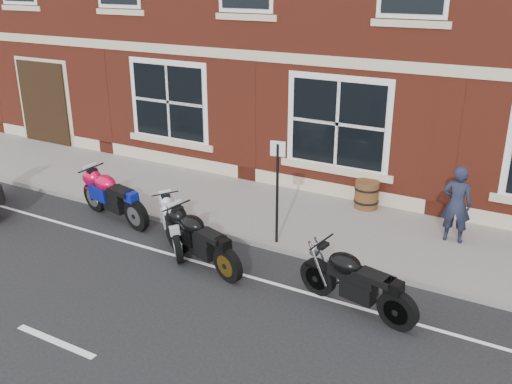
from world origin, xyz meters
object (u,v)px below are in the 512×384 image
pedestrian_left (457,204)px  parking_sign (277,185)px  moto_sport_silver (174,223)px  moto_naked_black (355,278)px  barrel_planter (367,194)px  moto_sport_red (114,195)px  moto_sport_black (202,238)px

pedestrian_left → parking_sign: 3.66m
moto_sport_silver → moto_naked_black: 4.09m
moto_sport_silver → barrel_planter: moto_sport_silver is taller
moto_sport_red → moto_naked_black: (6.08, -0.87, -0.02)m
moto_naked_black → pedestrian_left: (0.92, 3.27, 0.35)m
barrel_planter → parking_sign: size_ratio=0.30×
moto_sport_black → barrel_planter: size_ratio=3.32×
barrel_planter → moto_naked_black: bearing=-73.3°
moto_sport_red → moto_sport_black: moto_sport_red is taller
pedestrian_left → moto_naked_black: bearing=70.1°
moto_sport_silver → parking_sign: (1.86, 0.98, 0.85)m
parking_sign → moto_sport_red: bearing=177.2°
parking_sign → moto_naked_black: bearing=-43.5°
parking_sign → barrel_planter: bearing=59.2°
moto_sport_silver → moto_naked_black: bearing=-50.4°
moto_sport_black → barrel_planter: bearing=-6.3°
moto_sport_silver → moto_naked_black: moto_naked_black is taller
moto_sport_silver → moto_sport_black: bearing=-67.3°
moto_sport_silver → barrel_planter: (2.83, 3.66, -0.07)m
moto_sport_red → moto_sport_silver: bearing=-89.1°
moto_naked_black → parking_sign: parking_sign is taller
moto_naked_black → pedestrian_left: bearing=-2.4°
moto_sport_silver → parking_sign: size_ratio=0.71×
pedestrian_left → moto_sport_red: bearing=14.7°
moto_sport_black → parking_sign: 1.83m
parking_sign → pedestrian_left: bearing=19.7°
pedestrian_left → parking_sign: size_ratio=0.75×
moto_sport_red → pedestrian_left: size_ratio=1.43×
moto_sport_silver → pedestrian_left: 5.74m
moto_naked_black → barrel_planter: 4.29m
moto_sport_red → moto_sport_silver: (2.01, -0.43, -0.09)m
moto_sport_black → moto_sport_silver: 1.06m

